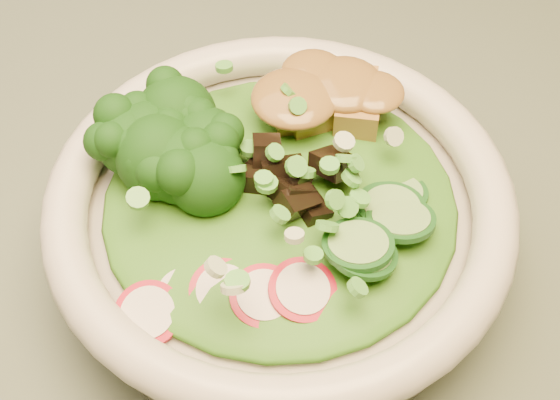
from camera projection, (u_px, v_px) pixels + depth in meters
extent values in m
cylinder|color=black|center=(474.00, 187.00, 0.99)|extent=(0.06, 0.06, 0.72)
cylinder|color=beige|center=(280.00, 234.00, 0.44)|extent=(0.22, 0.22, 0.05)
torus|color=beige|center=(280.00, 200.00, 0.41)|extent=(0.25, 0.25, 0.02)
ellipsoid|color=#255E13|center=(280.00, 199.00, 0.41)|extent=(0.19, 0.19, 0.02)
ellipsoid|color=brown|center=(317.00, 95.00, 0.43)|extent=(0.06, 0.05, 0.01)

